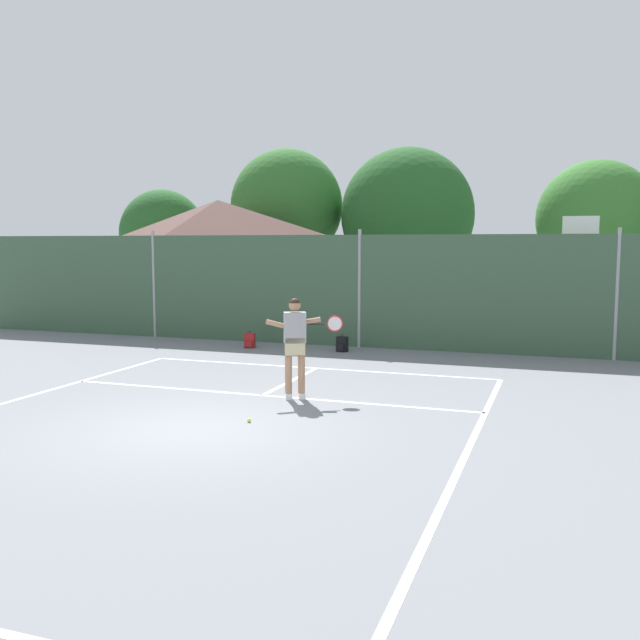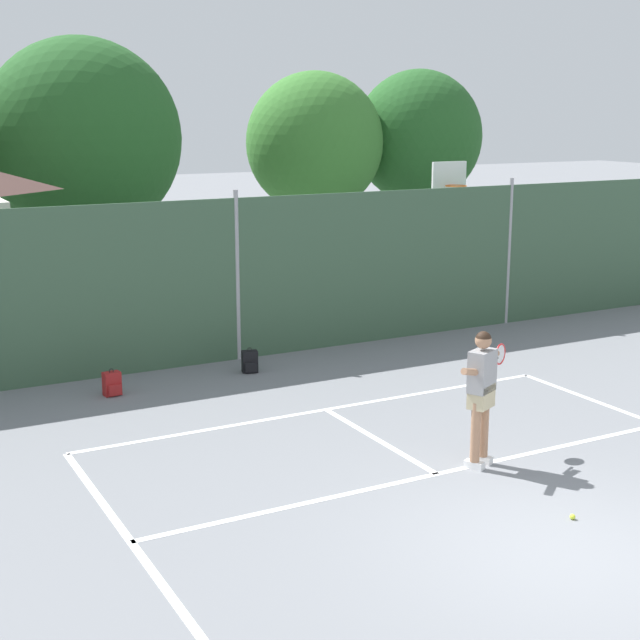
{
  "view_description": "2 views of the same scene",
  "coord_description": "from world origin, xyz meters",
  "px_view_note": "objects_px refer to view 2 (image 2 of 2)",
  "views": [
    {
      "loc": [
        5.27,
        -9.27,
        2.85
      ],
      "look_at": [
        -0.28,
        6.53,
        1.0
      ],
      "focal_mm": 39.04,
      "sensor_mm": 36.0,
      "label": 1
    },
    {
      "loc": [
        -6.66,
        -6.71,
        4.63
      ],
      "look_at": [
        0.2,
        6.07,
        1.33
      ],
      "focal_mm": 51.5,
      "sensor_mm": 36.0,
      "label": 2
    }
  ],
  "objects_px": {
    "backpack_red": "(112,384)",
    "backpack_black": "(250,362)",
    "basketball_hoop": "(447,217)",
    "tennis_ball": "(573,517)",
    "tennis_player": "(482,386)"
  },
  "relations": [
    {
      "from": "backpack_black",
      "to": "tennis_player",
      "type": "bearing_deg",
      "value": -81.14
    },
    {
      "from": "backpack_red",
      "to": "backpack_black",
      "type": "height_order",
      "value": "same"
    },
    {
      "from": "basketball_hoop",
      "to": "tennis_player",
      "type": "bearing_deg",
      "value": -122.84
    },
    {
      "from": "basketball_hoop",
      "to": "tennis_ball",
      "type": "xyz_separation_m",
      "value": [
        -5.03,
        -9.54,
        -2.28
      ]
    },
    {
      "from": "basketball_hoop",
      "to": "backpack_red",
      "type": "height_order",
      "value": "basketball_hoop"
    },
    {
      "from": "basketball_hoop",
      "to": "backpack_black",
      "type": "relative_size",
      "value": 7.67
    },
    {
      "from": "basketball_hoop",
      "to": "tennis_player",
      "type": "distance_m",
      "value": 9.22
    },
    {
      "from": "basketball_hoop",
      "to": "backpack_black",
      "type": "distance_m",
      "value": 6.54
    },
    {
      "from": "basketball_hoop",
      "to": "tennis_ball",
      "type": "bearing_deg",
      "value": -117.82
    },
    {
      "from": "tennis_ball",
      "to": "backpack_black",
      "type": "xyz_separation_m",
      "value": [
        -0.79,
        7.43,
        0.16
      ]
    },
    {
      "from": "tennis_ball",
      "to": "tennis_player",
      "type": "bearing_deg",
      "value": 87.64
    },
    {
      "from": "basketball_hoop",
      "to": "tennis_player",
      "type": "relative_size",
      "value": 1.91
    },
    {
      "from": "backpack_red",
      "to": "backpack_black",
      "type": "relative_size",
      "value": 1.0
    },
    {
      "from": "tennis_ball",
      "to": "backpack_red",
      "type": "xyz_separation_m",
      "value": [
        -3.38,
        7.25,
        0.16
      ]
    },
    {
      "from": "tennis_player",
      "to": "tennis_ball",
      "type": "relative_size",
      "value": 28.1
    }
  ]
}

